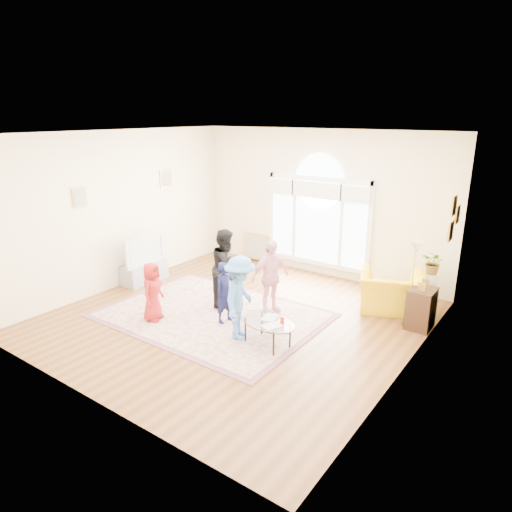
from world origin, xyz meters
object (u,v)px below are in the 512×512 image
Objects in this scene: television at (143,249)px; coffee_table at (268,322)px; armchair at (391,292)px; area_rug at (212,315)px; tv_console at (145,272)px.

television reaches higher than coffee_table.
armchair reaches higher than coffee_table.
area_rug is at bearing 178.34° from coffee_table.
television is (-2.33, 0.48, 0.72)m from area_rug.
tv_console is 3.86m from coffee_table.
armchair is at bearing 77.13° from coffee_table.
area_rug is at bearing -11.57° from television.
area_rug is at bearing 18.34° from armchair.
television is at bearing -0.00° from tv_console.
television is at bearing 179.27° from coffee_table.
television is 0.99× the size of coffee_table.
armchair reaches higher than area_rug.
armchair is at bearing 18.48° from television.
coffee_table is (3.76, -0.81, -0.34)m from television.
television is 3.86m from coffee_table.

